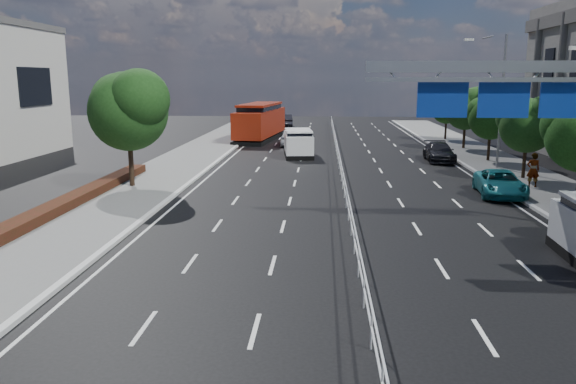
{
  "coord_description": "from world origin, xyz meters",
  "views": [
    {
      "loc": [
        -1.18,
        -12.88,
        6.15
      ],
      "look_at": [
        -2.31,
        5.56,
        2.4
      ],
      "focal_mm": 35.0,
      "sensor_mm": 36.0,
      "label": 1
    }
  ],
  "objects_px": {
    "near_car_silver": "(293,136)",
    "pedestrian_a": "(533,170)",
    "overhead_gantry": "(524,92)",
    "near_car_dark": "(285,120)",
    "parked_car_dark": "(439,152)",
    "white_minivan": "(298,143)",
    "parked_car_teal": "(500,183)",
    "red_bus": "(260,121)"
  },
  "relations": [
    {
      "from": "near_car_silver",
      "to": "pedestrian_a",
      "type": "xyz_separation_m",
      "value": [
        14.58,
        -20.42,
        0.26
      ]
    },
    {
      "from": "overhead_gantry",
      "to": "near_car_silver",
      "type": "relative_size",
      "value": 2.06
    },
    {
      "from": "near_car_silver",
      "to": "near_car_dark",
      "type": "distance_m",
      "value": 20.82
    },
    {
      "from": "near_car_silver",
      "to": "parked_car_dark",
      "type": "distance_m",
      "value": 15.04
    },
    {
      "from": "white_minivan",
      "to": "near_car_dark",
      "type": "relative_size",
      "value": 1.07
    },
    {
      "from": "near_car_dark",
      "to": "parked_car_dark",
      "type": "bearing_deg",
      "value": 106.7
    },
    {
      "from": "near_car_dark",
      "to": "pedestrian_a",
      "type": "height_order",
      "value": "pedestrian_a"
    },
    {
      "from": "near_car_dark",
      "to": "pedestrian_a",
      "type": "xyz_separation_m",
      "value": [
        16.69,
        -41.13,
        0.32
      ]
    },
    {
      "from": "overhead_gantry",
      "to": "parked_car_teal",
      "type": "height_order",
      "value": "overhead_gantry"
    },
    {
      "from": "white_minivan",
      "to": "near_car_silver",
      "type": "bearing_deg",
      "value": 90.41
    },
    {
      "from": "overhead_gantry",
      "to": "white_minivan",
      "type": "distance_m",
      "value": 24.28
    },
    {
      "from": "overhead_gantry",
      "to": "red_bus",
      "type": "height_order",
      "value": "overhead_gantry"
    },
    {
      "from": "red_bus",
      "to": "parked_car_teal",
      "type": "bearing_deg",
      "value": -53.07
    },
    {
      "from": "white_minivan",
      "to": "near_car_dark",
      "type": "distance_m",
      "value": 28.43
    },
    {
      "from": "white_minivan",
      "to": "near_car_silver",
      "type": "height_order",
      "value": "white_minivan"
    },
    {
      "from": "overhead_gantry",
      "to": "parked_car_dark",
      "type": "distance_m",
      "value": 20.32
    },
    {
      "from": "near_car_dark",
      "to": "white_minivan",
      "type": "bearing_deg",
      "value": 88.38
    },
    {
      "from": "parked_car_teal",
      "to": "pedestrian_a",
      "type": "relative_size",
      "value": 2.48
    },
    {
      "from": "parked_car_dark",
      "to": "parked_car_teal",
      "type": "bearing_deg",
      "value": -85.44
    },
    {
      "from": "near_car_dark",
      "to": "parked_car_dark",
      "type": "xyz_separation_m",
      "value": [
        13.69,
        -30.3,
        -0.1
      ]
    },
    {
      "from": "red_bus",
      "to": "overhead_gantry",
      "type": "bearing_deg",
      "value": -60.72
    },
    {
      "from": "overhead_gantry",
      "to": "pedestrian_a",
      "type": "distance_m",
      "value": 10.68
    },
    {
      "from": "near_car_silver",
      "to": "parked_car_dark",
      "type": "relative_size",
      "value": 1.04
    },
    {
      "from": "white_minivan",
      "to": "near_car_dark",
      "type": "height_order",
      "value": "white_minivan"
    },
    {
      "from": "white_minivan",
      "to": "near_car_silver",
      "type": "distance_m",
      "value": 7.62
    },
    {
      "from": "overhead_gantry",
      "to": "near_car_dark",
      "type": "height_order",
      "value": "overhead_gantry"
    },
    {
      "from": "white_minivan",
      "to": "red_bus",
      "type": "relative_size",
      "value": 0.41
    },
    {
      "from": "red_bus",
      "to": "near_car_silver",
      "type": "height_order",
      "value": "red_bus"
    },
    {
      "from": "red_bus",
      "to": "pedestrian_a",
      "type": "height_order",
      "value": "red_bus"
    },
    {
      "from": "near_car_dark",
      "to": "pedestrian_a",
      "type": "bearing_deg",
      "value": 104.48
    },
    {
      "from": "red_bus",
      "to": "parked_car_teal",
      "type": "distance_m",
      "value": 31.28
    },
    {
      "from": "red_bus",
      "to": "parked_car_dark",
      "type": "relative_size",
      "value": 2.62
    },
    {
      "from": "pedestrian_a",
      "to": "near_car_dark",
      "type": "bearing_deg",
      "value": -64.62
    },
    {
      "from": "white_minivan",
      "to": "parked_car_dark",
      "type": "relative_size",
      "value": 1.08
    },
    {
      "from": "red_bus",
      "to": "parked_car_teal",
      "type": "xyz_separation_m",
      "value": [
        15.8,
        -26.97,
        -1.24
      ]
    },
    {
      "from": "overhead_gantry",
      "to": "red_bus",
      "type": "xyz_separation_m",
      "value": [
        -14.24,
        34.02,
        -3.69
      ]
    },
    {
      "from": "overhead_gantry",
      "to": "white_minivan",
      "type": "xyz_separation_m",
      "value": [
        -9.83,
        21.72,
        -4.55
      ]
    },
    {
      "from": "pedestrian_a",
      "to": "parked_car_teal",
      "type": "bearing_deg",
      "value": 41.17
    },
    {
      "from": "near_car_silver",
      "to": "pedestrian_a",
      "type": "bearing_deg",
      "value": 128.04
    },
    {
      "from": "parked_car_teal",
      "to": "red_bus",
      "type": "bearing_deg",
      "value": 126.39
    },
    {
      "from": "red_bus",
      "to": "near_car_silver",
      "type": "distance_m",
      "value": 6.01
    },
    {
      "from": "near_car_silver",
      "to": "parked_car_dark",
      "type": "bearing_deg",
      "value": 142.87
    }
  ]
}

